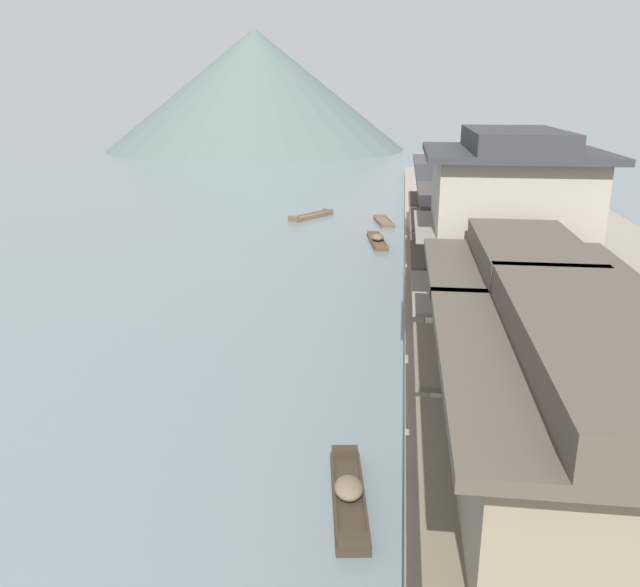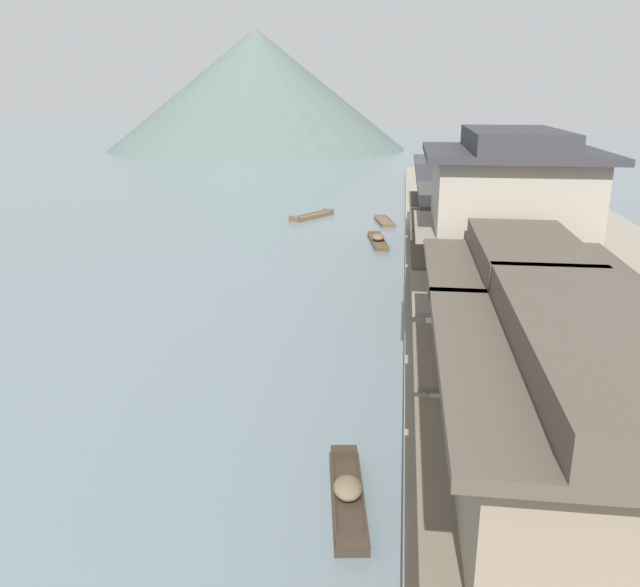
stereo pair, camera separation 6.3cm
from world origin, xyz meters
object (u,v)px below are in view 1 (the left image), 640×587
(house_waterfront_tall, at_px, (504,251))
(house_waterfront_narrow, at_px, (483,244))
(boat_moored_far, at_px, (377,240))
(house_waterfront_nearest, at_px, (581,477))
(house_waterfront_end, at_px, (460,194))
(house_waterfront_second, at_px, (519,345))
(house_waterfront_far, at_px, (459,213))
(boat_moored_second, at_px, (384,222))
(boat_moored_nearest, at_px, (349,495))
(boat_moored_third, at_px, (311,216))

(house_waterfront_tall, bearing_deg, house_waterfront_narrow, 89.32)
(boat_moored_far, distance_m, house_waterfront_tall, 23.90)
(house_waterfront_nearest, bearing_deg, house_waterfront_end, 89.14)
(house_waterfront_second, height_order, house_waterfront_tall, house_waterfront_tall)
(boat_moored_far, xyz_separation_m, house_waterfront_second, (5.16, -29.02, 3.53))
(house_waterfront_far, bearing_deg, boat_moored_second, 107.75)
(boat_moored_far, distance_m, house_waterfront_end, 6.76)
(boat_moored_nearest, bearing_deg, house_waterfront_narrow, 72.31)
(boat_moored_far, bearing_deg, house_waterfront_nearest, -81.67)
(boat_moored_third, xyz_separation_m, house_waterfront_far, (11.39, -16.95, 3.58))
(boat_moored_far, xyz_separation_m, house_waterfront_nearest, (5.23, -35.75, 3.51))
(house_waterfront_far, bearing_deg, boat_moored_third, 123.90)
(house_waterfront_narrow, height_order, house_waterfront_far, same)
(house_waterfront_nearest, relative_size, house_waterfront_tall, 0.95)
(boat_moored_nearest, distance_m, house_waterfront_tall, 11.47)
(boat_moored_second, relative_size, house_waterfront_far, 0.54)
(boat_moored_nearest, height_order, house_waterfront_nearest, house_waterfront_nearest)
(boat_moored_third, relative_size, house_waterfront_second, 0.78)
(house_waterfront_narrow, bearing_deg, house_waterfront_tall, -90.68)
(boat_moored_third, distance_m, house_waterfront_tall, 34.55)
(boat_moored_third, bearing_deg, house_waterfront_second, -73.44)
(boat_moored_third, height_order, house_waterfront_nearest, house_waterfront_nearest)
(house_waterfront_nearest, distance_m, house_waterfront_end, 35.95)
(boat_moored_second, distance_m, boat_moored_third, 6.72)
(house_waterfront_far, bearing_deg, house_waterfront_narrow, -86.72)
(boat_moored_third, height_order, house_waterfront_end, house_waterfront_end)
(boat_moored_second, xyz_separation_m, house_waterfront_second, (4.91, -36.69, 3.62))
(boat_moored_third, distance_m, boat_moored_far, 11.25)
(boat_moored_nearest, distance_m, boat_moored_far, 31.88)
(house_waterfront_nearest, bearing_deg, house_waterfront_second, 90.62)
(boat_moored_third, relative_size, house_waterfront_narrow, 0.59)
(boat_moored_second, height_order, house_waterfront_second, house_waterfront_second)
(boat_moored_far, bearing_deg, house_waterfront_far, -55.90)
(boat_moored_second, relative_size, house_waterfront_second, 0.71)
(boat_moored_third, bearing_deg, house_waterfront_tall, -69.85)
(boat_moored_second, xyz_separation_m, house_waterfront_tall, (5.28, -30.42, 4.91))
(house_waterfront_second, bearing_deg, boat_moored_third, 106.56)
(house_waterfront_second, bearing_deg, house_waterfront_narrow, 88.03)
(boat_moored_second, bearing_deg, house_waterfront_nearest, -83.46)
(boat_moored_second, relative_size, house_waterfront_end, 0.61)
(house_waterfront_end, bearing_deg, house_waterfront_second, -91.20)
(house_waterfront_tall, bearing_deg, boat_moored_third, 110.15)
(boat_moored_nearest, height_order, boat_moored_far, boat_moored_far)
(house_waterfront_far, bearing_deg, house_waterfront_second, -89.94)
(boat_moored_nearest, bearing_deg, house_waterfront_far, 79.19)
(boat_moored_second, distance_m, house_waterfront_nearest, 43.86)
(boat_moored_nearest, xyz_separation_m, house_waterfront_tall, (5.03, 9.13, 4.80))
(boat_moored_third, distance_m, house_waterfront_nearest, 46.69)
(house_waterfront_tall, xyz_separation_m, house_waterfront_end, (0.24, 22.94, -1.31))
(house_waterfront_tall, height_order, house_waterfront_far, house_waterfront_tall)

